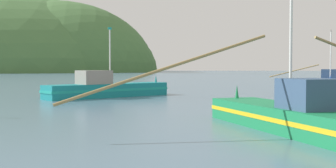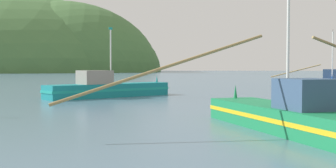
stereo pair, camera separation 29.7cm
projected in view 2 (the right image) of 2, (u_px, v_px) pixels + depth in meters
hill_far_left at (60, 72)px, 224.98m from camera, size 105.92×84.74×74.85m
fishing_boat_blue at (332, 84)px, 44.95m from camera, size 12.63×8.59×6.56m
fishing_boat_teal at (107, 88)px, 36.86m from camera, size 8.83×10.70×6.10m
fishing_boat_green at (289, 115)px, 17.26m from camera, size 16.57×10.24×7.60m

